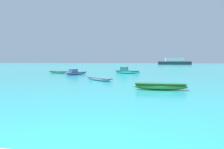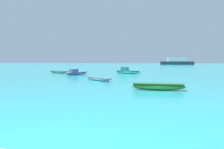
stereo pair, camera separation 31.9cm
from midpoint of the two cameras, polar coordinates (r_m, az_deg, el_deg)
moored_boat_0 at (r=29.30m, az=-15.37°, el=0.71°), size 3.03×1.35×0.33m
moored_boat_1 at (r=25.48m, az=-10.73°, el=0.48°), size 2.26×3.39×0.76m
moored_boat_2 at (r=12.77m, az=12.84°, el=-3.27°), size 3.34×0.69×0.42m
moored_boat_3 at (r=18.13m, az=-4.26°, el=-1.23°), size 3.09×2.81×0.30m
moored_boat_4 at (r=27.47m, az=3.88°, el=0.94°), size 3.63×1.22×0.94m
distant_ferry at (r=86.41m, az=17.29°, el=3.49°), size 13.14×2.89×2.89m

